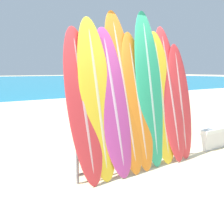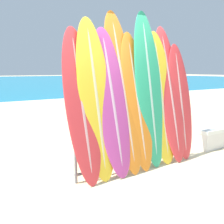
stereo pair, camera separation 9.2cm
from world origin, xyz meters
name	(u,v)px [view 1 (the left image)]	position (x,y,z in m)	size (l,w,h in m)	color
ground_plane	(144,172)	(0.00, 0.00, 0.00)	(160.00, 160.00, 0.00)	beige
surfboard_rack	(139,141)	(0.08, 0.22, 0.44)	(2.31, 0.04, 0.81)	slate
surfboard_slot_0	(83,104)	(-0.91, 0.29, 1.12)	(0.50, 0.68, 2.24)	red
surfboard_slot_1	(97,98)	(-0.67, 0.29, 1.19)	(0.55, 0.62, 2.39)	yellow
surfboard_slot_2	(113,101)	(-0.40, 0.28, 1.14)	(0.58, 0.70, 2.27)	#B23D8E
surfboard_slot_3	(124,91)	(-0.16, 0.33, 1.28)	(0.54, 0.78, 2.56)	orange
surfboard_slot_4	(137,100)	(0.07, 0.28, 1.11)	(0.50, 0.63, 2.23)	orange
surfboard_slot_5	(150,89)	(0.34, 0.28, 1.29)	(0.55, 0.56, 2.58)	#289E70
surfboard_slot_6	(161,97)	(0.59, 0.27, 1.14)	(0.59, 0.52, 2.27)	yellow
surfboard_slot_7	(170,93)	(0.82, 0.28, 1.19)	(0.53, 0.67, 2.39)	red
surfboard_slot_8	(180,101)	(1.05, 0.25, 1.04)	(0.51, 0.46, 2.08)	red
person_near_water	(75,87)	(2.19, 6.81, 0.93)	(0.29, 0.23, 1.70)	tan
person_mid_beach	(127,91)	(2.15, 3.28, 0.98)	(0.24, 0.30, 1.79)	#846047
cooler_box	(209,138)	(2.02, 0.28, 0.21)	(0.62, 0.34, 0.41)	silver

